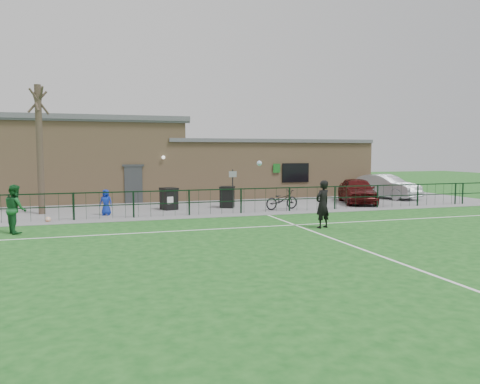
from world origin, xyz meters
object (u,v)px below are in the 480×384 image
object	(u,v)px
bare_tree	(40,150)
car_maroon	(357,190)
sign_post	(233,189)
outfield_player	(15,209)
bicycle_e	(282,200)
spectator_child	(106,202)
car_silver	(385,186)
ball_ground	(48,219)
wheelie_bin_right	(227,198)
wheelie_bin_left	(169,199)

from	to	relation	value
bare_tree	car_maroon	distance (m)	16.71
sign_post	outfield_player	distance (m)	10.55
bare_tree	bicycle_e	bearing A→B (deg)	-8.90
sign_post	spectator_child	size ratio (longest dim) A/B	1.68
outfield_player	spectator_child	bearing A→B (deg)	-62.59
car_silver	ball_ground	xyz separation A→B (m)	(-19.30, -4.32, -0.64)
spectator_child	outfield_player	distance (m)	5.01
sign_post	spectator_child	distance (m)	6.34
sign_post	ball_ground	world-z (taller)	sign_post
wheelie_bin_right	spectator_child	xyz separation A→B (m)	(-6.11, -1.12, 0.08)
bicycle_e	car_maroon	bearing A→B (deg)	-86.76
bare_tree	wheelie_bin_right	xyz separation A→B (m)	(8.97, -0.21, -2.47)
outfield_player	ball_ground	distance (m)	2.69
sign_post	car_maroon	distance (m)	7.41
sign_post	car_silver	distance (m)	10.87
spectator_child	outfield_player	bearing A→B (deg)	-110.20
bare_tree	spectator_child	size ratio (longest dim) A/B	5.05
bare_tree	outfield_player	world-z (taller)	bare_tree
wheelie_bin_left	ball_ground	bearing A→B (deg)	-172.77
spectator_child	bicycle_e	bearing A→B (deg)	17.17
wheelie_bin_left	outfield_player	world-z (taller)	outfield_player
bare_tree	ball_ground	world-z (taller)	bare_tree
car_maroon	ball_ground	distance (m)	16.23
bare_tree	wheelie_bin_left	size ratio (longest dim) A/B	5.89
wheelie_bin_right	ball_ground	xyz separation A→B (m)	(-8.48, -2.50, -0.41)
wheelie_bin_right	bicycle_e	xyz separation A→B (m)	(2.42, -1.57, -0.02)
bare_tree	car_silver	distance (m)	19.98
bare_tree	spectator_child	world-z (taller)	bare_tree
car_silver	ball_ground	distance (m)	19.79
bare_tree	ball_ground	xyz separation A→B (m)	(0.49, -2.72, -2.88)
spectator_child	bare_tree	bearing A→B (deg)	175.03
spectator_child	ball_ground	size ratio (longest dim) A/B	5.10
sign_post	spectator_child	world-z (taller)	sign_post
wheelie_bin_left	outfield_player	distance (m)	8.07
wheelie_bin_left	outfield_player	size ratio (longest dim) A/B	0.58
wheelie_bin_left	car_maroon	distance (m)	10.62
bicycle_e	ball_ground	world-z (taller)	bicycle_e
bare_tree	car_silver	xyz separation A→B (m)	(19.79, 1.60, -2.24)
bicycle_e	wheelie_bin_right	bearing A→B (deg)	45.74
car_maroon	spectator_child	world-z (taller)	car_maroon
bicycle_e	outfield_player	xyz separation A→B (m)	(-11.77, -3.37, 0.37)
sign_post	bicycle_e	distance (m)	2.58
bare_tree	wheelie_bin_left	xyz separation A→B (m)	(5.94, -0.14, -2.47)
car_silver	bicycle_e	distance (m)	9.06
car_maroon	bicycle_e	world-z (taller)	car_maroon
wheelie_bin_left	ball_ground	xyz separation A→B (m)	(-5.45, -2.57, -0.41)
sign_post	outfield_player	xyz separation A→B (m)	(-9.53, -4.53, -0.14)
wheelie_bin_right	outfield_player	xyz separation A→B (m)	(-9.35, -4.93, 0.35)
outfield_player	wheelie_bin_right	bearing A→B (deg)	-84.42
wheelie_bin_right	sign_post	bearing A→B (deg)	-41.34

